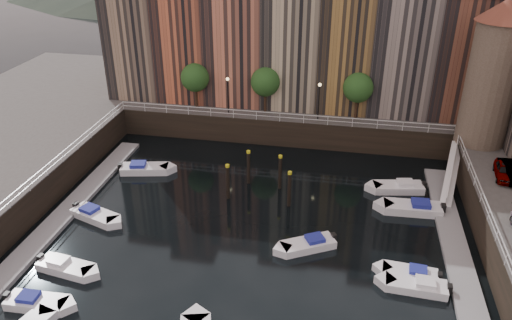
% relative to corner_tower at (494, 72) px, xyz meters
% --- Properties ---
extents(ground, '(200.00, 200.00, 0.00)m').
position_rel_corner_tower_xyz_m(ground, '(-20.00, -14.50, -10.19)').
color(ground, black).
rests_on(ground, ground).
extents(quay_far, '(80.00, 20.00, 3.00)m').
position_rel_corner_tower_xyz_m(quay_far, '(-20.00, 11.50, -8.69)').
color(quay_far, black).
rests_on(quay_far, ground).
extents(dock_left, '(2.00, 28.00, 0.35)m').
position_rel_corner_tower_xyz_m(dock_left, '(-36.20, -15.50, -10.02)').
color(dock_left, gray).
rests_on(dock_left, ground).
extents(dock_right, '(2.00, 28.00, 0.35)m').
position_rel_corner_tower_xyz_m(dock_right, '(-3.80, -15.50, -10.02)').
color(dock_right, gray).
rests_on(dock_right, ground).
extents(far_terrace, '(48.70, 10.30, 17.50)m').
position_rel_corner_tower_xyz_m(far_terrace, '(-16.69, 9.00, 0.76)').
color(far_terrace, '#90745B').
rests_on(far_terrace, quay_far).
extents(corner_tower, '(5.20, 5.20, 13.80)m').
position_rel_corner_tower_xyz_m(corner_tower, '(0.00, 0.00, 0.00)').
color(corner_tower, '#6B5B4C').
rests_on(corner_tower, quay_right).
extents(promenade_trees, '(21.20, 3.20, 5.20)m').
position_rel_corner_tower_xyz_m(promenade_trees, '(-21.33, 3.70, -3.61)').
color(promenade_trees, black).
rests_on(promenade_trees, quay_far).
extents(street_lamps, '(10.36, 0.36, 4.18)m').
position_rel_corner_tower_xyz_m(street_lamps, '(-21.00, 2.70, -4.30)').
color(street_lamps, black).
rests_on(street_lamps, quay_far).
extents(railings, '(36.08, 34.04, 0.52)m').
position_rel_corner_tower_xyz_m(railings, '(-20.00, -9.62, -6.41)').
color(railings, white).
rests_on(railings, ground).
extents(gangway, '(2.78, 8.32, 3.73)m').
position_rel_corner_tower_xyz_m(gangway, '(-2.90, -4.50, -8.28)').
color(gangway, white).
rests_on(gangway, ground).
extents(mooring_pilings, '(5.96, 3.65, 3.78)m').
position_rel_corner_tower_xyz_m(mooring_pilings, '(-20.15, -8.75, -8.54)').
color(mooring_pilings, black).
rests_on(mooring_pilings, ground).
extents(boat_left_0, '(4.39, 1.73, 1.00)m').
position_rel_corner_tower_xyz_m(boat_left_0, '(-32.36, -25.89, -9.86)').
color(boat_left_0, white).
rests_on(boat_left_0, ground).
extents(boat_left_1, '(4.60, 2.26, 1.03)m').
position_rel_corner_tower_xyz_m(boat_left_1, '(-32.37, -22.18, -9.85)').
color(boat_left_1, white).
rests_on(boat_left_1, ground).
extents(boat_left_2, '(4.72, 3.01, 1.06)m').
position_rel_corner_tower_xyz_m(boat_left_2, '(-33.44, -15.47, -9.84)').
color(boat_left_2, white).
rests_on(boat_left_2, ground).
extents(boat_left_4, '(5.06, 2.71, 1.13)m').
position_rel_corner_tower_xyz_m(boat_left_4, '(-32.46, -6.91, -9.81)').
color(boat_left_4, white).
rests_on(boat_left_4, ground).
extents(boat_right_1, '(4.49, 1.82, 1.02)m').
position_rel_corner_tower_xyz_m(boat_right_1, '(-7.09, -19.42, -9.85)').
color(boat_right_1, white).
rests_on(boat_right_1, ground).
extents(boat_right_2, '(4.19, 1.82, 0.95)m').
position_rel_corner_tower_xyz_m(boat_right_2, '(-7.42, -18.12, -9.87)').
color(boat_right_2, white).
rests_on(boat_right_2, ground).
extents(boat_right_3, '(5.24, 2.10, 1.19)m').
position_rel_corner_tower_xyz_m(boat_right_3, '(-6.51, -9.28, -9.79)').
color(boat_right_3, white).
rests_on(boat_right_3, ground).
extents(boat_right_4, '(4.98, 2.55, 1.12)m').
position_rel_corner_tower_xyz_m(boat_right_4, '(-7.52, -5.82, -9.82)').
color(boat_right_4, white).
rests_on(boat_right_4, ground).
extents(car_a, '(1.95, 3.99, 1.31)m').
position_rel_corner_tower_xyz_m(car_a, '(0.72, -7.22, -6.54)').
color(car_a, gray).
rests_on(car_a, quay_right).
extents(car_b, '(1.67, 4.14, 1.34)m').
position_rel_corner_tower_xyz_m(car_b, '(1.25, -7.28, -6.53)').
color(car_b, gray).
rests_on(car_b, quay_right).
extents(boat_extra_807, '(4.49, 3.49, 1.03)m').
position_rel_corner_tower_xyz_m(boat_extra_807, '(-14.98, -16.11, -9.85)').
color(boat_extra_807, white).
rests_on(boat_extra_807, ground).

